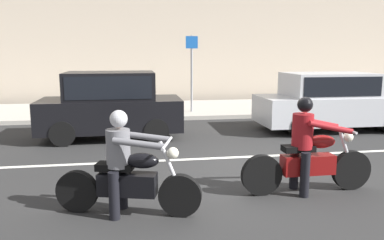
{
  "coord_description": "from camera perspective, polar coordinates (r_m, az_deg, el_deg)",
  "views": [
    {
      "loc": [
        -2.33,
        -7.11,
        2.3
      ],
      "look_at": [
        -1.27,
        -0.54,
        1.13
      ],
      "focal_mm": 35.84,
      "sensor_mm": 36.0,
      "label": 1
    }
  ],
  "objects": [
    {
      "name": "motorcycle_with_rider_gray",
      "position": [
        5.58,
        -9.71,
        -7.63
      ],
      "size": [
        2.09,
        0.86,
        1.52
      ],
      "color": "black",
      "rests_on": "ground_plane"
    },
    {
      "name": "ground_plane",
      "position": [
        7.83,
        8.65,
        -7.25
      ],
      "size": [
        80.0,
        80.0,
        0.0
      ],
      "primitive_type": "plane",
      "color": "#292929"
    },
    {
      "name": "lane_marking_stripe",
      "position": [
        8.96,
        12.68,
        -5.15
      ],
      "size": [
        18.0,
        0.14,
        0.01
      ],
      "primitive_type": "cube",
      "color": "silver",
      "rests_on": "ground_plane"
    },
    {
      "name": "sidewalk_slab",
      "position": [
        15.45,
        -0.4,
        1.66
      ],
      "size": [
        40.0,
        4.4,
        0.14
      ],
      "primitive_type": "cube",
      "color": "#A8A399",
      "rests_on": "ground_plane"
    },
    {
      "name": "motorcycle_with_rider_crimson",
      "position": [
        6.63,
        16.82,
        -4.87
      ],
      "size": [
        2.27,
        0.7,
        1.61
      ],
      "color": "black",
      "rests_on": "ground_plane"
    },
    {
      "name": "parked_hatchback_black",
      "position": [
        10.6,
        -11.98,
        2.31
      ],
      "size": [
        3.76,
        1.76,
        1.8
      ],
      "color": "black",
      "rests_on": "ground_plane"
    },
    {
      "name": "parked_sedan_silver",
      "position": [
        12.19,
        20.11,
        2.67
      ],
      "size": [
        4.58,
        1.82,
        1.72
      ],
      "color": "#B2B5BA",
      "rests_on": "ground_plane"
    },
    {
      "name": "street_sign_post",
      "position": [
        14.17,
        -0.05,
        7.99
      ],
      "size": [
        0.44,
        0.08,
        2.79
      ],
      "color": "gray",
      "rests_on": "sidewalk_slab"
    }
  ]
}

